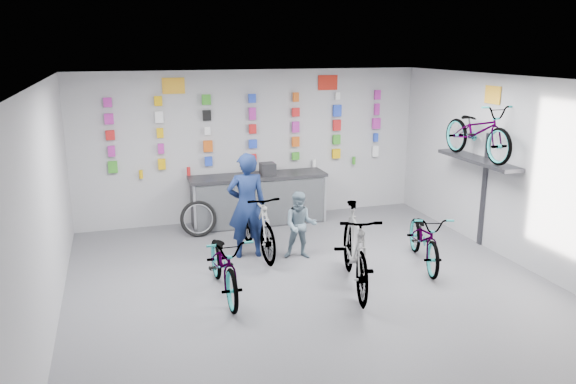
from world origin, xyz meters
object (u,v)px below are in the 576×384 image
object	(u,v)px
bike_service	(257,222)
clerk	(247,206)
customer	(300,225)
bike_right	(425,238)
bike_center	(355,248)
counter	(258,200)
bike_left	(224,263)

from	to	relation	value
bike_service	clerk	size ratio (longest dim) A/B	1.06
bike_service	customer	distance (m)	0.76
bike_right	bike_service	world-z (taller)	bike_service
bike_center	bike_service	distance (m)	2.05
bike_service	customer	size ratio (longest dim) A/B	1.65
bike_right	customer	world-z (taller)	customer
counter	bike_left	size ratio (longest dim) A/B	1.50
counter	bike_service	xyz separation A→B (m)	(-0.44, -1.61, 0.08)
customer	bike_center	bearing A→B (deg)	-56.77
customer	bike_left	bearing A→B (deg)	-127.38
counter	bike_center	bearing A→B (deg)	-80.36
bike_service	bike_right	bearing A→B (deg)	-31.04
bike_left	bike_right	world-z (taller)	bike_left
bike_center	bike_left	bearing A→B (deg)	-175.85
bike_left	clerk	xyz separation A→B (m)	(0.66, 1.37, 0.41)
bike_left	bike_center	xyz separation A→B (m)	(1.86, -0.35, 0.14)
counter	customer	world-z (taller)	customer
counter	bike_service	world-z (taller)	bike_service
bike_right	bike_center	bearing A→B (deg)	-144.78
counter	clerk	bearing A→B (deg)	-110.41
bike_left	bike_center	world-z (taller)	bike_center
clerk	counter	bearing A→B (deg)	-106.53
bike_service	clerk	world-z (taller)	clerk
counter	bike_right	xyz separation A→B (m)	(2.02, -2.88, -0.03)
bike_right	bike_service	distance (m)	2.78
bike_center	bike_right	world-z (taller)	bike_center
bike_service	clerk	xyz separation A→B (m)	(-0.18, -0.06, 0.32)
bike_center	bike_right	bearing A→B (deg)	33.83
bike_center	bike_right	size ratio (longest dim) A/B	1.17
bike_center	customer	xyz separation A→B (m)	(-0.37, 1.37, -0.04)
counter	bike_service	bearing A→B (deg)	-105.37
counter	bike_left	distance (m)	3.30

